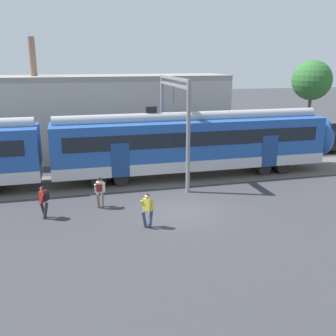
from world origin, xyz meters
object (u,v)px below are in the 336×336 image
at_px(pedestrian_yellow, 147,208).
at_px(parked_car_black, 324,143).
at_px(pedestrian_white, 100,190).
at_px(pedestrian_red, 44,199).

distance_m(pedestrian_yellow, parked_car_black, 20.95).
bearing_deg(pedestrian_white, pedestrian_yellow, -58.41).
height_order(pedestrian_red, pedestrian_yellow, same).
xyz_separation_m(pedestrian_white, pedestrian_yellow, (1.92, -3.12, -0.03)).
bearing_deg(pedestrian_white, pedestrian_red, -164.25).
relative_size(pedestrian_white, parked_car_black, 0.42).
xyz_separation_m(pedestrian_red, pedestrian_white, (2.79, 0.79, 0.00)).
relative_size(pedestrian_yellow, parked_car_black, 0.42).
xyz_separation_m(pedestrian_red, parked_car_black, (22.24, 9.12, -0.21)).
bearing_deg(pedestrian_red, pedestrian_white, 15.75).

